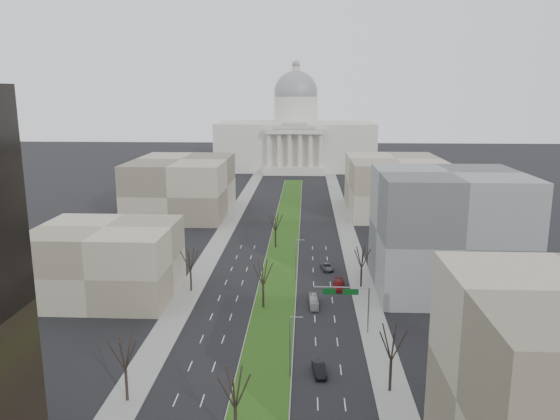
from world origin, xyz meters
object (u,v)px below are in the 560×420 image
(box_van, at_px, (314,301))
(car_black, at_px, (319,369))
(car_grey_far, at_px, (327,267))
(car_red, at_px, (339,285))

(box_van, bearing_deg, car_black, -92.07)
(car_black, xyz_separation_m, car_grey_far, (2.77, 46.77, -0.08))
(car_black, height_order, car_red, car_red)
(car_red, distance_m, car_grey_far, 12.19)
(car_red, height_order, car_grey_far, car_red)
(car_black, xyz_separation_m, box_van, (-0.49, 25.36, 0.10))
(car_black, bearing_deg, box_van, 84.26)
(car_black, distance_m, car_red, 35.06)
(car_black, bearing_deg, car_red, 75.36)
(car_red, bearing_deg, car_grey_far, 102.66)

